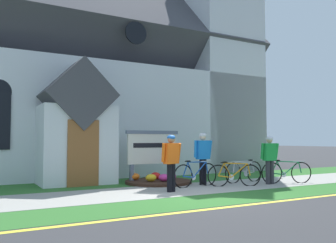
{
  "coord_description": "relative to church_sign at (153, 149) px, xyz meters",
  "views": [
    {
      "loc": [
        -5.19,
        -7.69,
        1.45
      ],
      "look_at": [
        0.73,
        2.92,
        2.09
      ],
      "focal_mm": 38.52,
      "sensor_mm": 36.0,
      "label": 1
    }
  ],
  "objects": [
    {
      "name": "bicycle_yellow",
      "position": [
        2.72,
        -1.64,
        -0.79
      ],
      "size": [
        1.75,
        0.19,
        0.8
      ],
      "color": "black",
      "rests_on": "ground"
    },
    {
      "name": "roadside_conifer",
      "position": [
        8.02,
        6.72,
        3.08
      ],
      "size": [
        4.05,
        4.05,
        6.83
      ],
      "color": "#3D2D1E",
      "rests_on": "ground"
    },
    {
      "name": "church_lawn",
      "position": [
        0.03,
        0.35,
        -1.16
      ],
      "size": [
        24.0,
        2.47,
        0.01
      ],
      "primitive_type": "cube",
      "color": "#2D6628",
      "rests_on": "ground"
    },
    {
      "name": "bicycle_black",
      "position": [
        1.73,
        -2.3,
        -0.8
      ],
      "size": [
        1.64,
        0.68,
        0.8
      ],
      "color": "black",
      "rests_on": "ground"
    },
    {
      "name": "ground",
      "position": [
        -0.48,
        0.41,
        -1.16
      ],
      "size": [
        140.0,
        140.0,
        0.0
      ],
      "primitive_type": "plane",
      "color": "#333335"
    },
    {
      "name": "flower_bed",
      "position": [
        -0.02,
        -0.43,
        -1.07
      ],
      "size": [
        2.24,
        2.24,
        0.34
      ],
      "color": "#382319",
      "rests_on": "ground"
    },
    {
      "name": "distant_hill",
      "position": [
        9.87,
        69.1,
        -1.16
      ],
      "size": [
        101.34,
        42.51,
        20.54
      ],
      "primitive_type": "ellipsoid",
      "color": "#847A5B",
      "rests_on": "ground"
    },
    {
      "name": "cyclist_in_orange_jersey",
      "position": [
        3.09,
        -2.48,
        -0.25
      ],
      "size": [
        0.62,
        0.28,
        1.58
      ],
      "color": "#2D2D33",
      "rests_on": "ground"
    },
    {
      "name": "bicycle_red",
      "position": [
        0.6,
        -1.81,
        -0.78
      ],
      "size": [
        1.76,
        0.27,
        0.85
      ],
      "color": "black",
      "rests_on": "ground"
    },
    {
      "name": "cyclist_in_red_jersey",
      "position": [
        1.08,
        -1.52,
        -0.17
      ],
      "size": [
        0.67,
        0.3,
        1.69
      ],
      "color": "black",
      "rests_on": "ground"
    },
    {
      "name": "bicycle_orange",
      "position": [
        3.79,
        -2.54,
        -0.78
      ],
      "size": [
        1.69,
        0.67,
        0.82
      ],
      "color": "black",
      "rests_on": "ground"
    },
    {
      "name": "church_building",
      "position": [
        0.49,
        6.55,
        3.5
      ],
      "size": [
        14.37,
        12.53,
        13.51
      ],
      "color": "silver",
      "rests_on": "ground"
    },
    {
      "name": "curb_paint_stripe",
      "position": [
        0.03,
        -5.02,
        -1.16
      ],
      "size": [
        28.0,
        0.16,
        0.01
      ],
      "primitive_type": "cube",
      "color": "yellow",
      "rests_on": "ground"
    },
    {
      "name": "cyclist_in_green_jersey",
      "position": [
        -0.64,
        -2.44,
        -0.23
      ],
      "size": [
        0.64,
        0.32,
        1.6
      ],
      "color": "black",
      "rests_on": "ground"
    },
    {
      "name": "sidewalk_slab",
      "position": [
        0.03,
        -2.09,
        -1.16
      ],
      "size": [
        32.0,
        2.4,
        0.01
      ],
      "primitive_type": "cube",
      "color": "#99968E",
      "rests_on": "ground"
    },
    {
      "name": "grass_verge",
      "position": [
        0.03,
        -4.08,
        -1.16
      ],
      "size": [
        32.0,
        1.58,
        0.01
      ],
      "primitive_type": "cube",
      "color": "#2D6628",
      "rests_on": "ground"
    },
    {
      "name": "church_sign",
      "position": [
        0.0,
        0.0,
        0.0
      ],
      "size": [
        2.0,
        0.13,
        1.79
      ],
      "color": "slate",
      "rests_on": "ground"
    }
  ]
}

